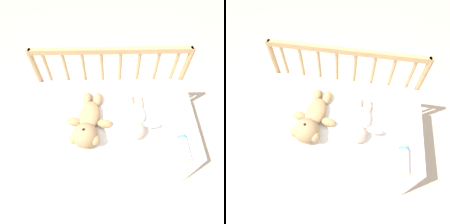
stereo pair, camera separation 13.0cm
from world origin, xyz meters
TOP-DOWN VIEW (x-y plane):
  - ground_plane at (0.00, 0.00)m, footprint 12.00×12.00m
  - crib_mattress at (0.00, 0.00)m, footprint 1.12×0.64m
  - crib_rail at (0.00, 0.34)m, footprint 1.12×0.04m
  - blanket at (-0.02, -0.02)m, footprint 0.80×0.55m
  - teddy_bear at (-0.16, -0.09)m, footprint 0.30×0.44m
  - baby at (0.15, -0.05)m, footprint 0.29×0.36m
  - baby_bottle at (0.43, -0.24)m, footprint 0.06×0.18m

SIDE VIEW (x-z plane):
  - ground_plane at x=0.00m, z-range 0.00..0.00m
  - crib_mattress at x=0.00m, z-range 0.00..0.54m
  - blanket at x=-0.02m, z-range 0.54..0.55m
  - baby_bottle at x=0.43m, z-range 0.54..0.60m
  - crib_rail at x=0.00m, z-range 0.17..1.00m
  - baby at x=0.15m, z-range 0.53..0.64m
  - teddy_bear at x=-0.16m, z-range 0.53..0.69m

